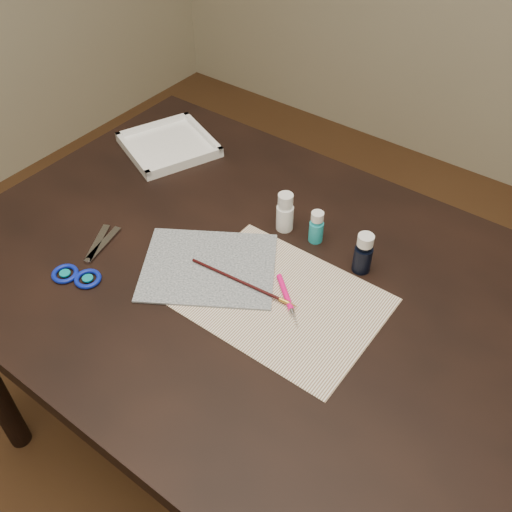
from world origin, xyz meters
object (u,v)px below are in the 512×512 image
Objects in this scene: scissors at (88,254)px; palette_tray at (169,145)px; paper at (282,300)px; paint_bottle_white at (285,212)px; paint_bottle_navy at (363,253)px; paint_bottle_cyan at (316,227)px; canvas at (209,267)px.

scissors is 0.99× the size of palette_tray.
paint_bottle_white is at bearing 123.16° from paper.
paint_bottle_cyan is at bearing 170.55° from paint_bottle_navy.
paint_bottle_navy is 0.43× the size of scissors.
paint_bottle_white is (-0.12, 0.18, 0.05)m from paper.
paper is 0.20m from paint_bottle_cyan.
paint_bottle_navy is at bearing 35.95° from canvas.
paint_bottle_white is at bearing 74.79° from canvas.
scissors is (-0.36, -0.33, -0.03)m from paint_bottle_cyan.
paint_bottle_cyan is 0.51m from palette_tray.
paper is at bearing -77.44° from paint_bottle_cyan.
paint_bottle_white reaches higher than paper.
paper is 1.79× the size of scissors.
paint_bottle_cyan reaches higher than paper.
canvas is at bearing -36.92° from palette_tray.
paper is 0.17m from canvas.
paint_bottle_cyan reaches higher than scissors.
paint_bottle_navy is 0.43× the size of palette_tray.
paper is at bearing -115.72° from paint_bottle_navy.
paint_bottle_cyan is at bearing 5.52° from paint_bottle_white.
paint_bottle_navy reaches higher than scissors.
palette_tray is at bearing -7.85° from scissors.
paint_bottle_navy is (0.20, -0.01, -0.00)m from paint_bottle_white.
paint_bottle_white reaches higher than paint_bottle_cyan.
paint_bottle_white is at bearing -174.48° from paint_bottle_cyan.
palette_tray is (-0.50, 0.07, -0.03)m from paint_bottle_cyan.
paint_bottle_white is 0.20m from paint_bottle_navy.
scissors is (-0.28, -0.32, -0.04)m from paint_bottle_white.
scissors is at bearing -137.43° from paint_bottle_cyan.
canvas is 2.93× the size of paint_bottle_white.
paint_bottle_navy is (0.25, 0.18, 0.04)m from canvas.
paint_bottle_navy is (0.08, 0.17, 0.05)m from paper.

